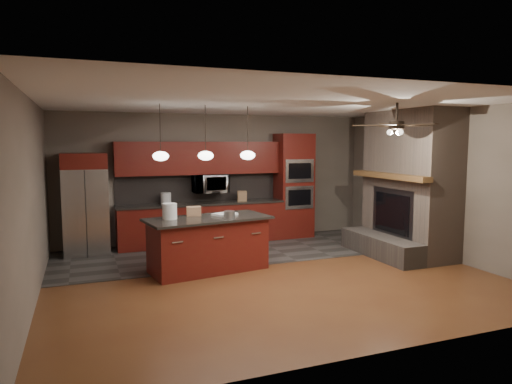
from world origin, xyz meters
name	(u,v)px	position (x,y,z in m)	size (l,w,h in m)	color
ground	(271,275)	(0.00, 0.00, 0.00)	(7.00, 7.00, 0.00)	brown
ceiling	(271,103)	(0.00, 0.00, 2.80)	(7.00, 6.00, 0.02)	white
back_wall	(219,178)	(0.00, 3.00, 1.40)	(7.00, 0.02, 2.80)	#73665C
right_wall	(441,184)	(3.50, 0.00, 1.40)	(0.02, 6.00, 2.80)	#73665C
left_wall	(32,201)	(-3.50, 0.00, 1.40)	(0.02, 6.00, 2.80)	#73665C
slate_tile_patch	(236,251)	(0.00, 1.80, 0.01)	(7.00, 2.40, 0.01)	#393734
fireplace_column	(407,188)	(3.04, 0.40, 1.30)	(1.30, 2.10, 2.80)	#796556
back_cabinetry	(201,203)	(-0.48, 2.74, 0.89)	(3.59, 0.64, 2.20)	#54180F
oven_tower	(294,186)	(1.70, 2.69, 1.19)	(0.80, 0.63, 2.38)	#54180F
microwave	(210,184)	(-0.27, 2.75, 1.30)	(0.73, 0.41, 0.50)	silver
refrigerator	(86,204)	(-2.81, 2.62, 0.99)	(0.84, 0.75, 1.98)	silver
kitchen_island	(208,244)	(-0.89, 0.63, 0.47)	(2.20, 1.26, 0.92)	#54180F
white_bucket	(170,211)	(-1.53, 0.69, 1.05)	(0.24, 0.24, 0.26)	white
paint_can	(229,215)	(-0.58, 0.41, 0.98)	(0.19, 0.19, 0.13)	#B8B8BD
paint_tray	(225,214)	(-0.56, 0.75, 0.94)	(0.40, 0.28, 0.04)	white
cardboard_box	(194,211)	(-1.07, 0.91, 1.00)	(0.24, 0.18, 0.16)	#A87A57
counter_bucket	(166,198)	(-1.24, 2.70, 1.02)	(0.21, 0.21, 0.24)	silver
counter_box	(242,196)	(0.42, 2.65, 1.01)	(0.20, 0.15, 0.22)	#946E4C
pendant_left	(161,156)	(-1.65, 0.70, 1.96)	(0.26, 0.26, 0.92)	black
pendant_center	(206,155)	(-0.90, 0.70, 1.96)	(0.26, 0.26, 0.92)	black
pendant_right	(248,155)	(-0.15, 0.70, 1.96)	(0.26, 0.26, 0.92)	black
ceiling_fan	(397,125)	(1.80, -0.80, 2.46)	(1.27, 1.33, 0.41)	black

